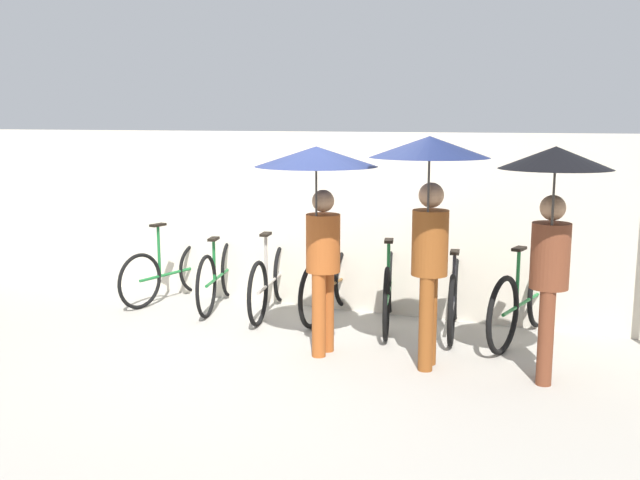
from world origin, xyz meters
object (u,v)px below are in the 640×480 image
at_px(parked_bicycle_1, 219,275).
at_px(parked_bicycle_4, 389,289).
at_px(pedestrian_center, 430,188).
at_px(pedestrian_trailing, 553,205).
at_px(parked_bicycle_2, 271,280).
at_px(parked_bicycle_6, 523,301).
at_px(parked_bicycle_0, 171,271).
at_px(parked_bicycle_3, 331,283).
at_px(parked_bicycle_5, 454,297).
at_px(pedestrian_leading, 318,188).

bearing_deg(parked_bicycle_1, parked_bicycle_4, -104.48).
xyz_separation_m(parked_bicycle_4, pedestrian_center, (0.69, -1.25, 1.24)).
bearing_deg(pedestrian_center, parked_bicycle_4, -63.44).
distance_m(parked_bicycle_1, pedestrian_trailing, 4.17).
distance_m(parked_bicycle_2, parked_bicycle_6, 2.80).
bearing_deg(parked_bicycle_0, parked_bicycle_3, -77.62).
bearing_deg(pedestrian_center, pedestrian_trailing, 179.01).
distance_m(parked_bicycle_1, parked_bicycle_5, 2.80).
relative_size(parked_bicycle_0, parked_bicycle_2, 0.92).
bearing_deg(parked_bicycle_5, parked_bicycle_4, 83.45).
distance_m(parked_bicycle_4, pedestrian_trailing, 2.38).
xyz_separation_m(parked_bicycle_1, parked_bicycle_6, (3.51, -0.05, 0.02)).
relative_size(parked_bicycle_2, parked_bicycle_3, 1.04).
bearing_deg(parked_bicycle_2, pedestrian_trailing, -121.81).
bearing_deg(parked_bicycle_5, parked_bicycle_3, 78.83).
bearing_deg(pedestrian_leading, parked_bicycle_1, -30.73).
xyz_separation_m(parked_bicycle_5, pedestrian_trailing, (1.00, -1.24, 1.15)).
bearing_deg(parked_bicycle_6, parked_bicycle_4, 103.70).
height_order(parked_bicycle_1, parked_bicycle_2, parked_bicycle_2).
xyz_separation_m(parked_bicycle_0, parked_bicycle_5, (3.50, -0.06, 0.02)).
distance_m(parked_bicycle_2, pedestrian_center, 2.74).
bearing_deg(parked_bicycle_3, parked_bicycle_5, -91.15).
xyz_separation_m(parked_bicycle_2, parked_bicycle_3, (0.70, 0.10, 0.00)).
bearing_deg(parked_bicycle_1, pedestrian_trailing, -121.77).
relative_size(parked_bicycle_1, pedestrian_leading, 0.85).
distance_m(pedestrian_leading, pedestrian_center, 1.02).
xyz_separation_m(parked_bicycle_3, parked_bicycle_6, (2.10, -0.10, 0.02)).
bearing_deg(parked_bicycle_1, parked_bicycle_3, -101.19).
bearing_deg(parked_bicycle_6, parked_bicycle_2, 103.83).
bearing_deg(parked_bicycle_4, parked_bicycle_5, -101.86).
distance_m(parked_bicycle_2, parked_bicycle_4, 1.40).
bearing_deg(pedestrian_leading, parked_bicycle_0, -23.00).
relative_size(parked_bicycle_3, parked_bicycle_5, 1.01).
xyz_separation_m(parked_bicycle_1, parked_bicycle_4, (2.10, -0.04, 0.02)).
bearing_deg(parked_bicycle_4, pedestrian_center, -164.39).
distance_m(pedestrian_center, pedestrian_trailing, 1.01).
bearing_deg(pedestrian_leading, pedestrian_center, -174.82).
bearing_deg(parked_bicycle_3, parked_bicycle_1, 94.10).
bearing_deg(parked_bicycle_4, parked_bicycle_6, -103.58).
distance_m(parked_bicycle_3, parked_bicycle_6, 2.11).
height_order(parked_bicycle_3, pedestrian_center, pedestrian_center).
bearing_deg(pedestrian_leading, parked_bicycle_3, -69.23).
relative_size(parked_bicycle_2, pedestrian_leading, 0.90).
xyz_separation_m(parked_bicycle_4, parked_bicycle_5, (0.70, 0.02, -0.02)).
bearing_deg(parked_bicycle_0, parked_bicycle_2, -81.36).
relative_size(pedestrian_center, pedestrian_trailing, 1.04).
bearing_deg(parked_bicycle_2, pedestrian_leading, -149.54).
bearing_deg(parked_bicycle_5, parked_bicycle_6, -99.99).
distance_m(parked_bicycle_6, pedestrian_leading, 2.44).
distance_m(parked_bicycle_0, parked_bicycle_6, 4.20).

